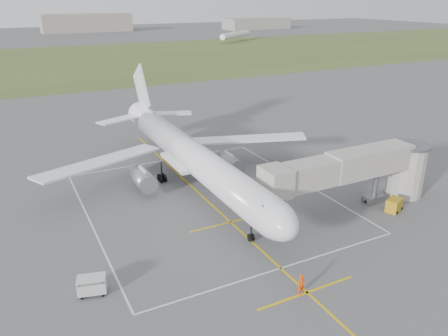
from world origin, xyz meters
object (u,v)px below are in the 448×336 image
gpu_unit (394,205)px  airliner (192,156)px  ramp_worker_nose (301,285)px  baggage_cart (92,286)px  jet_bridge (364,169)px  ramp_worker_wing (148,187)px

gpu_unit → airliner: bearing=115.7°
airliner → ramp_worker_nose: (-0.63, -24.67, -3.43)m
gpu_unit → baggage_cart: baggage_cart is taller
jet_bridge → ramp_worker_nose: bearing=-147.5°
baggage_cart → jet_bridge: bearing=18.8°
gpu_unit → jet_bridge: bearing=111.8°
baggage_cart → ramp_worker_wing: bearing=73.5°
gpu_unit → ramp_worker_wing: ramp_worker_wing is taller
ramp_worker_nose → baggage_cart: bearing=144.7°
gpu_unit → ramp_worker_nose: size_ratio=1.25×
jet_bridge → gpu_unit: size_ratio=9.77×
airliner → baggage_cart: (-16.34, -16.58, -3.56)m
gpu_unit → ramp_worker_nose: bearing=-179.7°
jet_bridge → ramp_worker_wing: 26.62m
jet_bridge → baggage_cart: (-32.06, -2.33, -3.91)m
ramp_worker_nose → ramp_worker_wing: 26.10m
gpu_unit → ramp_worker_nose: ramp_worker_nose is taller
jet_bridge → baggage_cart: 32.38m
airliner → gpu_unit: (18.38, -17.08, -3.63)m
baggage_cart → ramp_worker_nose: size_ratio=1.37×
ramp_worker_wing → airliner: bearing=-152.9°
airliner → baggage_cart: airliner is taller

